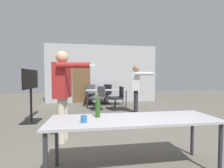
{
  "coord_description": "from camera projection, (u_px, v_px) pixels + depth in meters",
  "views": [
    {
      "loc": [
        -0.63,
        -1.42,
        1.29
      ],
      "look_at": [
        -0.01,
        2.92,
        1.1
      ],
      "focal_mm": 24.0,
      "sensor_mm": 36.0,
      "label": 1
    }
  ],
  "objects": [
    {
      "name": "office_chair_far_left",
      "position": [
        106.0,
        94.0,
        7.57
      ],
      "size": [
        0.68,
        0.69,
        0.94
      ],
      "rotation": [
        0.0,
        0.0,
        2.39
      ],
      "color": "black",
      "rests_on": "ground_plane"
    },
    {
      "name": "back_wall",
      "position": [
        102.0,
        74.0,
        7.87
      ],
      "size": [
        5.79,
        0.12,
        2.99
      ],
      "color": "#B2B5B7",
      "rests_on": "ground_plane"
    },
    {
      "name": "conference_table_near",
      "position": [
        134.0,
        123.0,
        2.04
      ],
      "size": [
        2.28,
        0.66,
        0.73
      ],
      "color": "#A8A8AD",
      "rests_on": "ground_plane"
    },
    {
      "name": "drink_cup",
      "position": [
        84.0,
        119.0,
        1.84
      ],
      "size": [
        0.07,
        0.07,
        0.09
      ],
      "color": "#2866A3",
      "rests_on": "conference_table_near"
    },
    {
      "name": "office_chair_side_rolled",
      "position": [
        98.0,
        99.0,
        6.09
      ],
      "size": [
        0.69,
        0.67,
        0.92
      ],
      "rotation": [
        0.0,
        0.0,
        2.21
      ],
      "color": "black",
      "rests_on": "ground_plane"
    },
    {
      "name": "person_far_watching",
      "position": [
        63.0,
        87.0,
        3.01
      ],
      "size": [
        0.8,
        0.75,
        1.82
      ],
      "rotation": [
        0.0,
        0.0,
        -1.73
      ],
      "color": "beige",
      "rests_on": "ground_plane"
    },
    {
      "name": "tv_screen",
      "position": [
        31.0,
        90.0,
        4.33
      ],
      "size": [
        0.44,
        1.06,
        1.52
      ],
      "rotation": [
        0.0,
        0.0,
        1.57
      ],
      "color": "black",
      "rests_on": "ground_plane"
    },
    {
      "name": "beer_bottle",
      "position": [
        98.0,
        106.0,
        2.09
      ],
      "size": [
        0.07,
        0.07,
        0.33
      ],
      "color": "#2D511E",
      "rests_on": "conference_table_near"
    },
    {
      "name": "person_center_tall",
      "position": [
        136.0,
        85.0,
        5.4
      ],
      "size": [
        0.74,
        0.85,
        1.72
      ],
      "rotation": [
        0.0,
        0.0,
        -1.89
      ],
      "color": "#28282D",
      "rests_on": "ground_plane"
    },
    {
      "name": "office_chair_near_pushed",
      "position": [
        91.0,
        94.0,
        7.48
      ],
      "size": [
        0.52,
        0.56,
        0.94
      ],
      "rotation": [
        0.0,
        0.0,
        3.1
      ],
      "color": "black",
      "rests_on": "ground_plane"
    },
    {
      "name": "office_chair_mid_tucked",
      "position": [
        117.0,
        99.0,
        6.04
      ],
      "size": [
        0.57,
        0.52,
        0.93
      ],
      "rotation": [
        0.0,
        0.0,
        1.65
      ],
      "color": "black",
      "rests_on": "ground_plane"
    },
    {
      "name": "conference_table_far",
      "position": [
        106.0,
        91.0,
        6.83
      ],
      "size": [
        1.83,
        0.75,
        0.73
      ],
      "color": "#A8A8AD",
      "rests_on": "ground_plane"
    }
  ]
}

